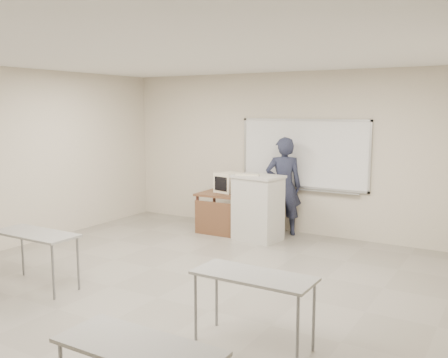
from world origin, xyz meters
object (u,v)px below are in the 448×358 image
Objects in this scene: instructor_desk at (234,206)px; mouse at (259,197)px; podium at (258,208)px; presenter at (284,186)px; keyboard at (247,175)px; whiteboard at (304,155)px; laptop at (260,192)px; crt_monitor at (229,183)px.

mouse is at bearing -10.51° from instructor_desk.
presenter reaches higher than podium.
whiteboard is at bearing 37.31° from keyboard.
mouse is (0.15, -0.36, -0.04)m from laptop.
presenter reaches higher than keyboard.
podium is at bearing 140.89° from mouse.
crt_monitor is 4.40× the size of mouse.
laptop is at bearing -140.75° from whiteboard.
presenter is (0.38, 0.70, -0.26)m from keyboard.
mouse is at bearing -20.42° from podium.
crt_monitor is 0.25× the size of presenter.
mouse is 0.06× the size of presenter.
crt_monitor is at bearing 166.00° from podium.
keyboard reaches higher than laptop.
keyboard is at bearing 32.62° from presenter.
instructor_desk is at bearing -141.79° from laptop.
podium is 0.64× the size of presenter.
mouse is at bearing 12.82° from keyboard.
keyboard reaches higher than crt_monitor.
laptop reaches higher than instructor_desk.
podium is 0.91m from crt_monitor.
podium is 2.56× the size of crt_monitor.
whiteboard reaches higher than podium.
crt_monitor reaches higher than laptop.
crt_monitor is at bearing 147.11° from mouse.
mouse is (0.80, -0.33, -0.16)m from crt_monitor.
podium is 0.62m from keyboard.
crt_monitor is (-0.78, 0.31, 0.35)m from podium.
whiteboard is 1.49m from crt_monitor.
instructor_desk is at bearing -142.78° from whiteboard.
mouse is 0.64m from presenter.
whiteboard reaches higher than presenter.
crt_monitor is at bearing 126.37° from keyboard.
whiteboard is 2.14× the size of podium.
podium is 11.29× the size of mouse.
presenter reaches higher than laptop.
crt_monitor is 1.11× the size of keyboard.
laptop is at bearing 15.43° from crt_monitor.
whiteboard is at bearing 35.80° from instructor_desk.
crt_monitor reaches higher than instructor_desk.
podium is 0.43m from laptop.
presenter is at bearing -134.24° from whiteboard.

